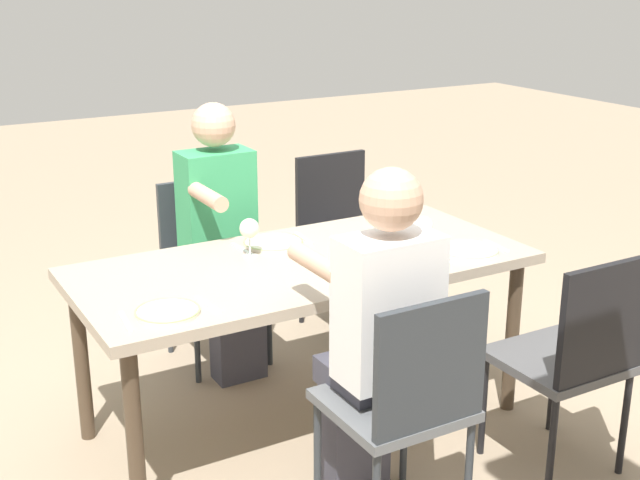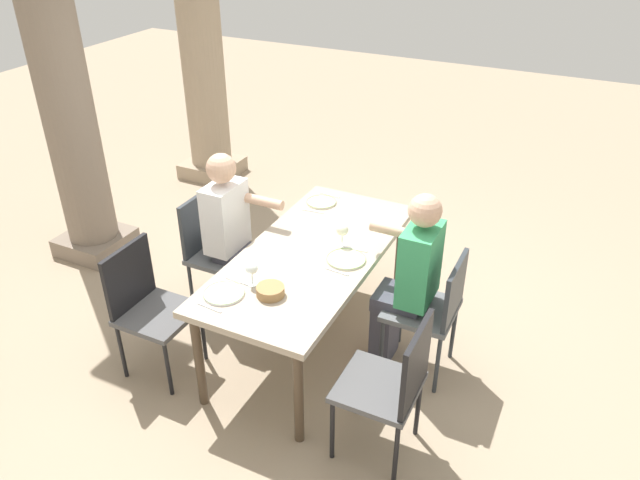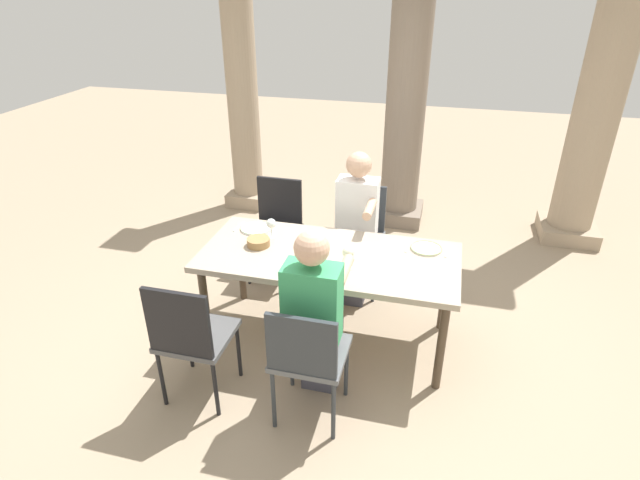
{
  "view_description": "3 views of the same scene",
  "coord_description": "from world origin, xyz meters",
  "views": [
    {
      "loc": [
        1.57,
        2.89,
        1.92
      ],
      "look_at": [
        -0.11,
        -0.05,
        0.81
      ],
      "focal_mm": 47.88,
      "sensor_mm": 36.0,
      "label": 1
    },
    {
      "loc": [
        -3.1,
        -1.57,
        2.9
      ],
      "look_at": [
        0.0,
        -0.06,
        0.86
      ],
      "focal_mm": 34.44,
      "sensor_mm": 36.0,
      "label": 2
    },
    {
      "loc": [
        0.74,
        -3.14,
        2.58
      ],
      "look_at": [
        -0.05,
        -0.07,
        0.9
      ],
      "focal_mm": 28.77,
      "sensor_mm": 36.0,
      "label": 3
    }
  ],
  "objects": [
    {
      "name": "plate_2",
      "position": [
        0.68,
        0.25,
        0.76
      ],
      "size": [
        0.23,
        0.23,
        0.02
      ],
      "color": "silver",
      "rests_on": "dining_table"
    },
    {
      "name": "diner_woman_green",
      "position": [
        0.07,
        -0.66,
        0.7
      ],
      "size": [
        0.35,
        0.49,
        1.3
      ],
      "color": "#3F3F4C",
      "rests_on": "ground"
    },
    {
      "name": "chair_mid_south",
      "position": [
        0.07,
        -0.84,
        0.53
      ],
      "size": [
        0.44,
        0.44,
        0.89
      ],
      "color": "#5B5E61",
      "rests_on": "ground"
    },
    {
      "name": "fork_0",
      "position": [
        -0.81,
        0.25,
        0.75
      ],
      "size": [
        0.03,
        0.17,
        0.01
      ],
      "primitive_type": "cube",
      "rotation": [
        0.0,
        0.0,
        -0.09
      ],
      "color": "silver",
      "rests_on": "dining_table"
    },
    {
      "name": "dining_table",
      "position": [
        0.0,
        0.0,
        0.68
      ],
      "size": [
        1.86,
        0.85,
        0.75
      ],
      "color": "tan",
      "rests_on": "ground"
    },
    {
      "name": "stone_column_near",
      "position": [
        -1.56,
        2.3,
        1.34
      ],
      "size": [
        0.46,
        0.46,
        2.73
      ],
      "color": "tan",
      "rests_on": "ground"
    },
    {
      "name": "wine_glass_0",
      "position": [
        -0.49,
        0.15,
        0.86
      ],
      "size": [
        0.08,
        0.08,
        0.15
      ],
      "color": "white",
      "rests_on": "dining_table"
    },
    {
      "name": "spoon_2",
      "position": [
        0.83,
        0.25,
        0.75
      ],
      "size": [
        0.04,
        0.17,
        0.01
      ],
      "primitive_type": "cube",
      "rotation": [
        0.0,
        0.0,
        -0.11
      ],
      "color": "silver",
      "rests_on": "dining_table"
    },
    {
      "name": "fork_2",
      "position": [
        0.53,
        0.25,
        0.75
      ],
      "size": [
        0.03,
        0.17,
        0.01
      ],
      "primitive_type": "cube",
      "rotation": [
        0.0,
        0.0,
        0.1
      ],
      "color": "silver",
      "rests_on": "dining_table"
    },
    {
      "name": "diner_man_white",
      "position": [
        0.07,
        0.66,
        0.7
      ],
      "size": [
        0.35,
        0.49,
        1.29
      ],
      "color": "#3F3F4C",
      "rests_on": "ground"
    },
    {
      "name": "ground_plane",
      "position": [
        0.0,
        0.0,
        0.0
      ],
      "size": [
        16.0,
        16.0,
        0.0
      ],
      "primitive_type": "plane",
      "color": "gray"
    },
    {
      "name": "wine_glass_1",
      "position": [
        0.17,
        -0.15,
        0.87
      ],
      "size": [
        0.08,
        0.08,
        0.16
      ],
      "color": "white",
      "rests_on": "dining_table"
    },
    {
      "name": "stone_column_centre",
      "position": [
        0.27,
        2.3,
        1.5
      ],
      "size": [
        0.54,
        0.54,
        3.04
      ],
      "color": "gray",
      "rests_on": "ground"
    },
    {
      "name": "plate_0",
      "position": [
        -0.66,
        0.25,
        0.76
      ],
      "size": [
        0.25,
        0.25,
        0.02
      ],
      "color": "white",
      "rests_on": "dining_table"
    },
    {
      "name": "chair_mid_north",
      "position": [
        0.07,
        0.85,
        0.54
      ],
      "size": [
        0.44,
        0.44,
        0.92
      ],
      "color": "#5B5E61",
      "rests_on": "ground"
    },
    {
      "name": "plate_1",
      "position": [
        0.01,
        -0.25,
        0.76
      ],
      "size": [
        0.26,
        0.26,
        0.02
      ],
      "color": "silver",
      "rests_on": "dining_table"
    },
    {
      "name": "chair_west_south",
      "position": [
        -0.7,
        -0.85,
        0.54
      ],
      "size": [
        0.44,
        0.44,
        0.93
      ],
      "color": "#4F4F50",
      "rests_on": "ground"
    },
    {
      "name": "spoon_1",
      "position": [
        0.16,
        -0.25,
        0.75
      ],
      "size": [
        0.03,
        0.17,
        0.01
      ],
      "primitive_type": "cube",
      "rotation": [
        0.0,
        0.0,
        0.06
      ],
      "color": "silver",
      "rests_on": "dining_table"
    },
    {
      "name": "stone_column_far",
      "position": [
        2.1,
        2.3,
        1.39
      ],
      "size": [
        0.57,
        0.57,
        2.82
      ],
      "color": "tan",
      "rests_on": "ground"
    },
    {
      "name": "bread_basket",
      "position": [
        -0.54,
        -0.0,
        0.78
      ],
      "size": [
        0.17,
        0.17,
        0.06
      ],
      "primitive_type": "cylinder",
      "color": "#9E7547",
      "rests_on": "dining_table"
    },
    {
      "name": "spoon_0",
      "position": [
        -0.51,
        0.25,
        0.75
      ],
      "size": [
        0.03,
        0.17,
        0.01
      ],
      "primitive_type": "cube",
      "rotation": [
        0.0,
        0.0,
        -0.05
      ],
      "color": "silver",
      "rests_on": "dining_table"
    },
    {
      "name": "fork_1",
      "position": [
        -0.14,
        -0.25,
        0.75
      ],
      "size": [
        0.03,
        0.17,
        0.01
      ],
      "primitive_type": "cube",
      "rotation": [
        0.0,
        0.0,
        -0.1
      ],
      "color": "silver",
      "rests_on": "dining_table"
    },
    {
      "name": "chair_west_north",
      "position": [
        -0.7,
        0.85,
        0.52
      ],
      "size": [
        0.44,
        0.44,
        0.91
      ],
      "color": "#4F4F50",
      "rests_on": "ground"
    }
  ]
}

